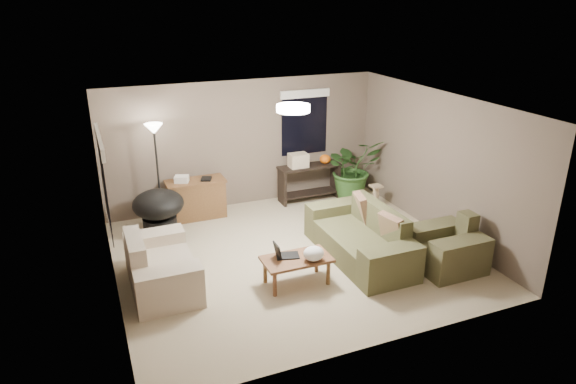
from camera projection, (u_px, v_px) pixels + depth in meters
name	position (u px, v px, depth m)	size (l,w,h in m)	color
room_shell	(293.00, 184.00, 7.95)	(5.50, 5.50, 5.50)	tan
main_sofa	(361.00, 240.00, 8.28)	(0.95, 2.20, 0.85)	#444429
throw_pillows	(376.00, 218.00, 8.24)	(0.34, 1.39, 0.47)	#8C7251
loveseat	(160.00, 269.00, 7.42)	(0.90, 1.60, 0.85)	beige
armchair	(446.00, 249.00, 7.98)	(0.95, 1.00, 0.85)	#4A482C
coffee_table	(297.00, 262.00, 7.48)	(1.00, 0.55, 0.42)	brown
laptop	(283.00, 253.00, 7.46)	(0.38, 0.31, 0.24)	black
plastic_bag	(314.00, 254.00, 7.36)	(0.30, 0.27, 0.21)	white
desk	(196.00, 199.00, 9.72)	(1.10, 0.50, 0.75)	brown
desk_papers	(187.00, 179.00, 9.51)	(0.73, 0.32, 0.12)	silver
console_table	(309.00, 180.00, 10.54)	(1.30, 0.40, 0.75)	black
pumpkin	(325.00, 159.00, 10.52)	(0.23, 0.23, 0.19)	orange
cardboard_box	(298.00, 160.00, 10.29)	(0.37, 0.28, 0.28)	beige
papasan_chair	(159.00, 209.00, 9.06)	(0.97, 0.97, 0.80)	black
floor_lamp	(155.00, 141.00, 8.97)	(0.32, 0.32, 1.91)	black
ceiling_fixture	(293.00, 108.00, 7.52)	(0.50, 0.50, 0.10)	white
houseplant	(352.00, 174.00, 10.69)	(1.14, 1.27, 0.99)	#2D5923
cat_scratching_post	(375.00, 199.00, 10.15)	(0.32, 0.32, 0.50)	tan
window_left	(102.00, 167.00, 7.05)	(0.05, 1.56, 1.33)	black
window_back	(305.00, 112.00, 10.35)	(1.06, 0.05, 1.33)	black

